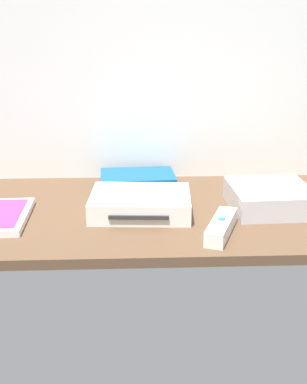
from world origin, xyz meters
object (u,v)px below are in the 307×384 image
(network_router, at_px, (138,180))
(mini_computer, at_px, (270,197))
(remote_wand, at_px, (221,227))
(game_console, at_px, (140,203))

(network_router, bearing_deg, mini_computer, -33.49)
(mini_computer, bearing_deg, network_router, 149.96)
(mini_computer, relative_size, remote_wand, 1.17)
(game_console, bearing_deg, remote_wand, -34.21)
(mini_computer, distance_m, network_router, 0.33)
(game_console, xyz_separation_m, network_router, (-0.00, 0.18, -0.00))
(game_console, distance_m, remote_wand, 0.20)
(mini_computer, height_order, remote_wand, mini_computer)
(network_router, bearing_deg, game_console, -92.33)
(game_console, bearing_deg, network_router, 94.74)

